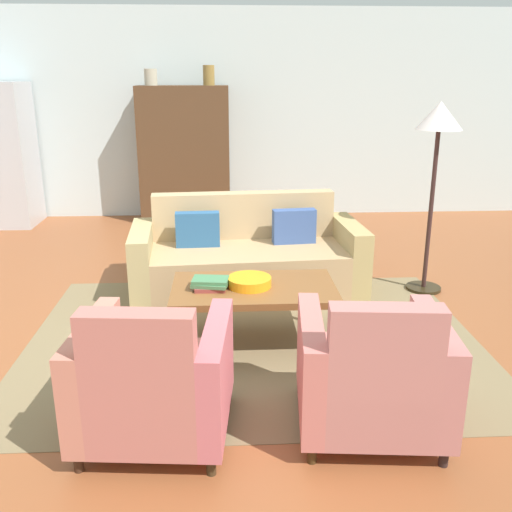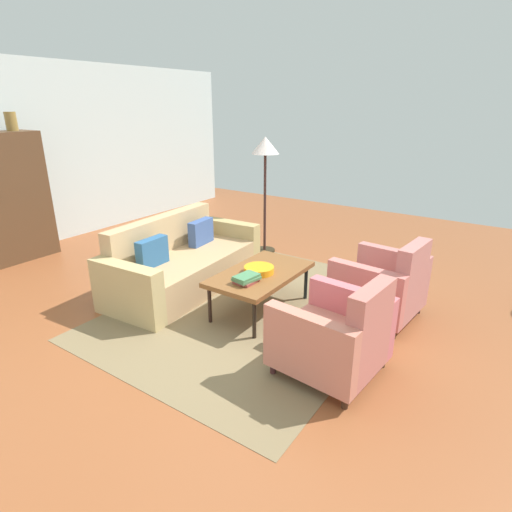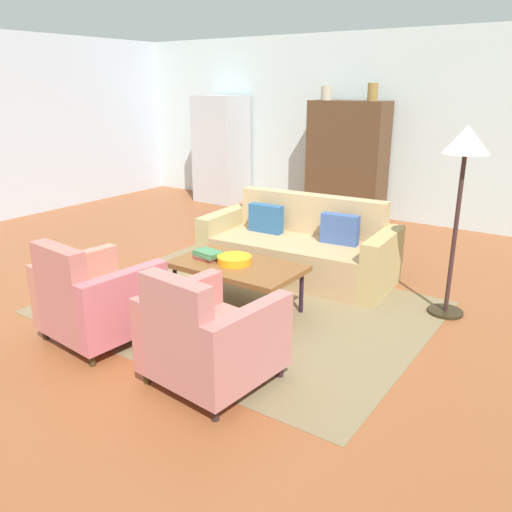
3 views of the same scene
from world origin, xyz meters
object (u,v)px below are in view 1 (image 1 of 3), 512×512
armchair_left (153,385)px  cabinet (185,155)px  armchair_right (373,378)px  vase_round (209,75)px  fruit_bowl (249,282)px  vase_tall (151,77)px  refrigerator (0,155)px  couch (247,258)px  book_stack (210,284)px  coffee_table (254,291)px  floor_lamp (438,134)px

armchair_left → cabinet: bearing=96.7°
armchair_right → vase_round: (-0.98, 5.04, 1.58)m
armchair_right → fruit_bowl: armchair_right is taller
vase_tall → refrigerator: 2.23m
couch → cabinet: bearing=-78.7°
couch → armchair_right: size_ratio=2.45×
cabinet → refrigerator: refrigerator is taller
armchair_right → cabinet: (-1.33, 5.04, 0.56)m
armchair_left → book_stack: (0.29, 1.13, 0.15)m
coffee_table → floor_lamp: bearing=31.8°
book_stack → vase_tall: (-0.82, 3.91, 1.41)m
cabinet → vase_tall: (-0.40, -0.00, 1.00)m
cabinet → vase_round: bearing=-0.8°
coffee_table → refrigerator: 4.93m
fruit_bowl → refrigerator: size_ratio=0.17×
armchair_left → book_stack: bearing=80.8°
cabinet → floor_lamp: (2.39, -2.85, 0.54)m
vase_tall → refrigerator: vase_tall is taller
fruit_bowl → vase_round: size_ratio=1.28×
fruit_bowl → vase_tall: bearing=105.9°
refrigerator → couch: bearing=-39.5°
floor_lamp → armchair_right: bearing=-115.9°
couch → book_stack: size_ratio=7.54×
armchair_left → vase_round: (0.22, 5.04, 1.58)m
vase_round → fruit_bowl: bearing=-84.8°
fruit_bowl → cabinet: bearing=100.3°
armchair_right → refrigerator: refrigerator is taller
vase_tall → vase_round: (0.75, 0.00, 0.02)m
fruit_bowl → refrigerator: bearing=129.5°
armchair_right → fruit_bowl: 1.33m
coffee_table → refrigerator: refrigerator is taller
armchair_left → vase_round: vase_round is taller
armchair_left → refrigerator: bearing=122.4°
couch → coffee_table: couch is taller
floor_lamp → book_stack: bearing=-151.7°
cabinet → refrigerator: bearing=-177.5°
fruit_bowl → refrigerator: refrigerator is taller
coffee_table → armchair_left: size_ratio=1.36×
vase_round → refrigerator: vase_round is taller
fruit_bowl → book_stack: size_ratio=1.12×
coffee_table → vase_round: vase_round is taller
fruit_bowl → cabinet: 3.96m
couch → armchair_left: (-0.60, -2.35, 0.06)m
fruit_bowl → vase_round: bearing=95.2°
couch → vase_tall: 3.33m
armchair_right → coffee_table: bearing=122.4°
couch → refrigerator: size_ratio=1.17×
vase_tall → armchair_right: bearing=-71.1°
couch → book_stack: couch is taller
armchair_left → fruit_bowl: armchair_left is taller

